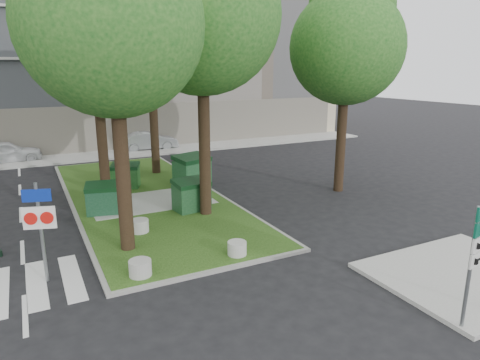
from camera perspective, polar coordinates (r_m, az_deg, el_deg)
ground at (r=12.41m, az=-5.09°, el=-12.42°), size 120.00×120.00×0.00m
median_island at (r=19.65m, az=-12.55°, el=-2.16°), size 6.00×16.00×0.12m
median_kerb at (r=19.65m, az=-12.55°, el=-2.19°), size 6.30×16.30×0.10m
sidewalk_corner at (r=13.72m, az=27.92°, el=-11.14°), size 5.00×4.00×0.12m
building_sidewalk at (r=29.60m, az=-18.71°, el=3.06°), size 42.00×3.00×0.12m
zebra_crossing at (r=13.07m, az=-23.52°, el=-12.17°), size 5.00×3.00×0.01m
apartment_building at (r=36.58m, az=-21.68°, el=17.43°), size 41.00×12.00×16.00m
tree_median_near_left at (r=13.22m, az=-16.51°, el=21.41°), size 5.20×5.20×10.53m
tree_median_mid at (r=19.64m, az=-18.74°, el=17.87°), size 4.80×4.80×9.99m
tree_median_far at (r=23.38m, az=-11.95°, el=20.99°), size 5.80×5.80×11.93m
tree_street_right at (r=20.24m, az=14.20°, el=18.08°), size 5.00×5.00×10.06m
dumpster_a at (r=17.54m, az=-17.73°, el=-2.36°), size 1.50×1.21×1.23m
dumpster_b at (r=21.02m, az=-15.01°, el=0.57°), size 1.53×1.33×1.19m
dumpster_c at (r=17.17m, az=-6.48°, el=-1.99°), size 1.50×1.14×1.29m
dumpster_d at (r=20.72m, az=-6.41°, el=1.25°), size 1.93×1.63×1.53m
bollard_left at (r=12.26m, az=-13.16°, el=-11.34°), size 0.62×0.62×0.44m
bollard_right at (r=13.18m, az=-0.40°, el=-9.08°), size 0.58×0.58×0.42m
bollard_mid at (r=15.32m, az=-13.23°, el=-5.96°), size 0.62×0.62×0.44m
litter_bin at (r=21.76m, az=-6.80°, el=0.83°), size 0.39×0.39×0.68m
traffic_sign_pole at (r=12.47m, az=-25.14°, el=-4.76°), size 0.81×0.30×2.79m
car_white at (r=29.76m, az=-28.78°, el=3.29°), size 4.13×1.95×1.36m
car_silver at (r=31.00m, az=-12.08°, el=5.13°), size 4.04×1.56×1.31m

